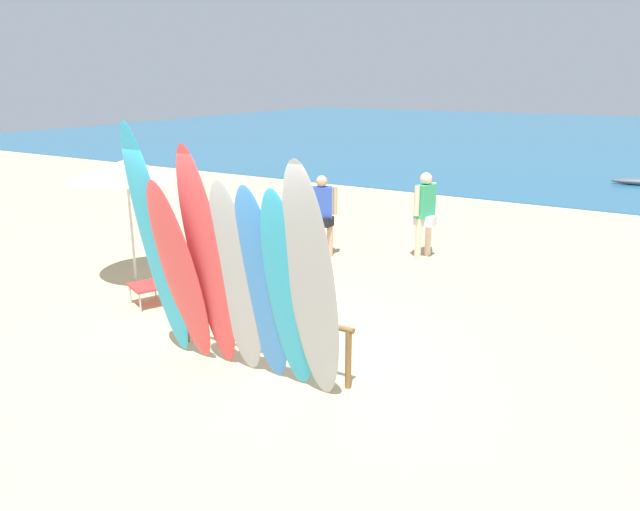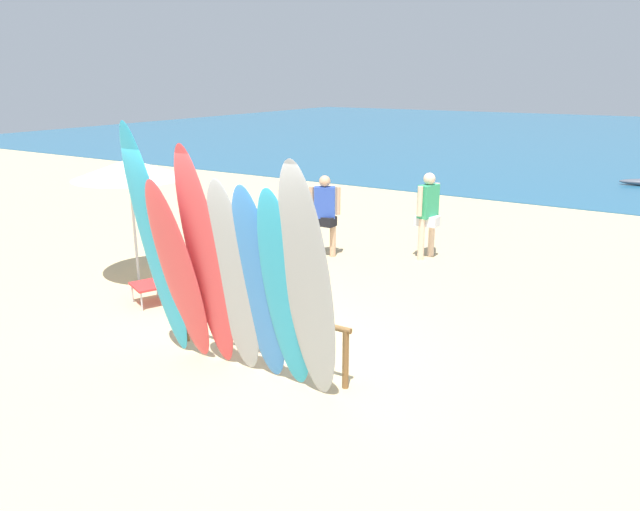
# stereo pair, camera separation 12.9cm
# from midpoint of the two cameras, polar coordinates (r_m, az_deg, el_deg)

# --- Properties ---
(ground) EXTENTS (60.00, 60.00, 0.00)m
(ground) POSITION_cam_midpoint_polar(r_m,az_deg,el_deg) (19.89, 19.00, 6.21)
(ground) COLOR tan
(ocean_water) EXTENTS (60.00, 40.00, 0.02)m
(ocean_water) POSITION_cam_midpoint_polar(r_m,az_deg,el_deg) (36.57, 24.91, 9.92)
(ocean_water) COLOR #235B7F
(ocean_water) RESTS_ON ground
(surfboard_rack) EXTENTS (2.43, 0.07, 0.70)m
(surfboard_rack) POSITION_cam_midpoint_polar(r_m,az_deg,el_deg) (7.11, -6.13, -6.02)
(surfboard_rack) COLOR brown
(surfboard_rack) RESTS_ON ground
(surfboard_teal_0) EXTENTS (0.56, 0.70, 2.81)m
(surfboard_teal_0) POSITION_cam_midpoint_polar(r_m,az_deg,el_deg) (7.14, -15.49, 0.91)
(surfboard_teal_0) COLOR #289EC6
(surfboard_teal_0) RESTS_ON ground
(surfboard_red_1) EXTENTS (0.59, 0.70, 2.23)m
(surfboard_red_1) POSITION_cam_midpoint_polar(r_m,az_deg,el_deg) (6.99, -13.41, -1.73)
(surfboard_red_1) COLOR #D13D42
(surfboard_red_1) RESTS_ON ground
(surfboard_red_2) EXTENTS (0.50, 0.64, 2.61)m
(surfboard_red_2) POSITION_cam_midpoint_polar(r_m,az_deg,el_deg) (6.73, -11.02, -0.58)
(surfboard_red_2) COLOR #D13D42
(surfboard_red_2) RESTS_ON ground
(surfboard_grey_3) EXTENTS (0.53, 0.56, 2.28)m
(surfboard_grey_3) POSITION_cam_midpoint_polar(r_m,az_deg,el_deg) (6.59, -8.38, -2.35)
(surfboard_grey_3) COLOR #999EA3
(surfboard_grey_3) RESTS_ON ground
(surfboard_blue_4) EXTENTS (0.55, 0.57, 2.25)m
(surfboard_blue_4) POSITION_cam_midpoint_polar(r_m,az_deg,el_deg) (6.41, -6.02, -2.96)
(surfboard_blue_4) COLOR #337AD1
(surfboard_blue_4) RESTS_ON ground
(surfboard_teal_5) EXTENTS (0.51, 0.64, 2.26)m
(surfboard_teal_5) POSITION_cam_midpoint_polar(r_m,az_deg,el_deg) (6.17, -3.62, -3.58)
(surfboard_teal_5) COLOR #289EC6
(surfboard_teal_5) RESTS_ON ground
(surfboard_grey_6) EXTENTS (0.54, 0.62, 2.56)m
(surfboard_grey_6) POSITION_cam_midpoint_polar(r_m,az_deg,el_deg) (5.92, -1.42, -2.95)
(surfboard_grey_6) COLOR #999EA3
(surfboard_grey_6) RESTS_ON ground
(beachgoer_strolling) EXTENTS (0.41, 0.58, 1.58)m
(beachgoer_strolling) POSITION_cam_midpoint_polar(r_m,az_deg,el_deg) (11.26, 9.40, 4.28)
(beachgoer_strolling) COLOR beige
(beachgoer_strolling) RESTS_ON ground
(beachgoer_midbeach) EXTENTS (0.51, 0.35, 1.51)m
(beachgoer_midbeach) POSITION_cam_midpoint_polar(r_m,az_deg,el_deg) (11.18, -0.17, 4.23)
(beachgoer_midbeach) COLOR tan
(beachgoer_midbeach) RESTS_ON ground
(beach_chair_red) EXTENTS (0.67, 0.78, 0.83)m
(beach_chair_red) POSITION_cam_midpoint_polar(r_m,az_deg,el_deg) (10.13, -8.61, 0.17)
(beach_chair_red) COLOR #B7B7BC
(beach_chair_red) RESTS_ON ground
(beach_chair_blue) EXTENTS (0.75, 0.86, 0.80)m
(beach_chair_blue) POSITION_cam_midpoint_polar(r_m,az_deg,el_deg) (9.29, -15.17, -1.79)
(beach_chair_blue) COLOR #B7B7BC
(beach_chair_blue) RESTS_ON ground
(beach_umbrella) EXTENTS (1.76, 1.76, 2.00)m
(beach_umbrella) POSITION_cam_midpoint_polar(r_m,az_deg,el_deg) (10.05, -17.96, 7.64)
(beach_umbrella) COLOR silver
(beach_umbrella) RESTS_ON ground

